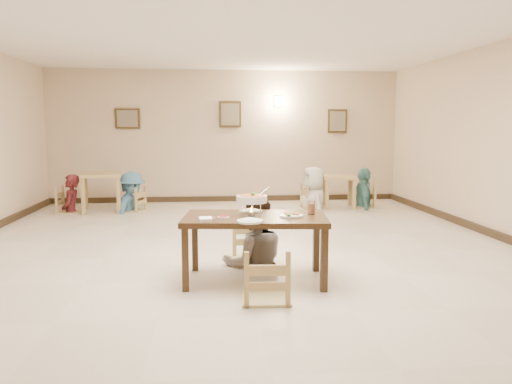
{
  "coord_description": "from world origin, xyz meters",
  "views": [
    {
      "loc": [
        -0.43,
        -6.53,
        1.68
      ],
      "look_at": [
        0.14,
        -0.74,
        0.94
      ],
      "focal_mm": 35.0,
      "sensor_mm": 36.0,
      "label": 1
    }
  ],
  "objects": [
    {
      "name": "floor",
      "position": [
        0.0,
        0.0,
        0.0
      ],
      "size": [
        10.0,
        10.0,
        0.0
      ],
      "primitive_type": "plane",
      "color": "beige",
      "rests_on": "ground"
    },
    {
      "name": "ceiling",
      "position": [
        0.0,
        0.0,
        3.0
      ],
      "size": [
        10.0,
        10.0,
        0.0
      ],
      "primitive_type": "plane",
      "color": "white",
      "rests_on": "wall_back"
    },
    {
      "name": "wall_back",
      "position": [
        0.0,
        5.0,
        1.5
      ],
      "size": [
        10.0,
        0.0,
        10.0
      ],
      "primitive_type": "plane",
      "rotation": [
        1.57,
        0.0,
        0.0
      ],
      "color": "beige",
      "rests_on": "floor"
    },
    {
      "name": "wall_front",
      "position": [
        0.0,
        -5.0,
        1.5
      ],
      "size": [
        10.0,
        0.0,
        10.0
      ],
      "primitive_type": "plane",
      "rotation": [
        -1.57,
        0.0,
        0.0
      ],
      "color": "beige",
      "rests_on": "floor"
    },
    {
      "name": "baseboard_back",
      "position": [
        0.0,
        4.97,
        0.06
      ],
      "size": [
        8.0,
        0.06,
        0.12
      ],
      "primitive_type": "cube",
      "color": "#2F2215",
      "rests_on": "floor"
    },
    {
      "name": "picture_a",
      "position": [
        -2.2,
        4.96,
        1.9
      ],
      "size": [
        0.55,
        0.04,
        0.45
      ],
      "color": "#392A12",
      "rests_on": "wall_back"
    },
    {
      "name": "picture_b",
      "position": [
        0.1,
        4.96,
        2.0
      ],
      "size": [
        0.5,
        0.04,
        0.6
      ],
      "color": "#392A12",
      "rests_on": "wall_back"
    },
    {
      "name": "picture_c",
      "position": [
        2.6,
        4.96,
        1.85
      ],
      "size": [
        0.45,
        0.04,
        0.55
      ],
      "color": "#392A12",
      "rests_on": "wall_back"
    },
    {
      "name": "wall_sconce",
      "position": [
        1.2,
        4.96,
        2.3
      ],
      "size": [
        0.16,
        0.05,
        0.22
      ],
      "primitive_type": "cube",
      "color": "#FFD88C",
      "rests_on": "wall_back"
    },
    {
      "name": "main_table",
      "position": [
        0.09,
        -1.17,
        0.65
      ],
      "size": [
        1.64,
        1.04,
        0.73
      ],
      "rotation": [
        0.0,
        0.0,
        -0.11
      ],
      "color": "#392513",
      "rests_on": "floor"
    },
    {
      "name": "chair_far",
      "position": [
        0.11,
        -0.39,
        0.51
      ],
      "size": [
        0.48,
        0.48,
        1.03
      ],
      "rotation": [
        0.0,
        0.0,
        0.02
      ],
      "color": "tan",
      "rests_on": "floor"
    },
    {
      "name": "chair_near",
      "position": [
        0.13,
        -1.81,
        0.5
      ],
      "size": [
        0.47,
        0.47,
        1.01
      ],
      "rotation": [
        0.0,
        0.0,
        3.09
      ],
      "color": "tan",
      "rests_on": "floor"
    },
    {
      "name": "main_diner",
      "position": [
        0.14,
        -0.5,
        0.84
      ],
      "size": [
        0.87,
        0.71,
        1.67
      ],
      "primitive_type": "imported",
      "rotation": [
        0.0,
        0.0,
        3.24
      ],
      "color": "gray",
      "rests_on": "floor"
    },
    {
      "name": "curry_warmer",
      "position": [
        0.05,
        -1.12,
        0.91
      ],
      "size": [
        0.38,
        0.34,
        0.31
      ],
      "color": "silver",
      "rests_on": "main_table"
    },
    {
      "name": "rice_plate_far",
      "position": [
        0.06,
        -0.9,
        0.74
      ],
      "size": [
        0.27,
        0.27,
        0.06
      ],
      "color": "white",
      "rests_on": "main_table"
    },
    {
      "name": "rice_plate_near",
      "position": [
        -0.0,
        -1.53,
        0.74
      ],
      "size": [
        0.27,
        0.27,
        0.06
      ],
      "color": "white",
      "rests_on": "main_table"
    },
    {
      "name": "fried_plate",
      "position": [
        0.47,
        -1.27,
        0.75
      ],
      "size": [
        0.26,
        0.26,
        0.06
      ],
      "color": "white",
      "rests_on": "main_table"
    },
    {
      "name": "chili_dish",
      "position": [
        -0.26,
        -1.27,
        0.74
      ],
      "size": [
        0.12,
        0.12,
        0.03
      ],
      "color": "white",
      "rests_on": "main_table"
    },
    {
      "name": "napkin_cutlery",
      "position": [
        -0.45,
        -1.4,
        0.74
      ],
      "size": [
        0.17,
        0.27,
        0.03
      ],
      "color": "white",
      "rests_on": "main_table"
    },
    {
      "name": "drink_glass",
      "position": [
        0.72,
        -1.12,
        0.8
      ],
      "size": [
        0.08,
        0.08,
        0.16
      ],
      "color": "white",
      "rests_on": "main_table"
    },
    {
      "name": "bg_table_left",
      "position": [
        -2.57,
        3.74,
        0.64
      ],
      "size": [
        0.91,
        0.91,
        0.78
      ],
      "rotation": [
        0.0,
        0.0,
        0.17
      ],
      "color": "tan",
      "rests_on": "floor"
    },
    {
      "name": "bg_table_right",
      "position": [
        2.35,
        3.81,
        0.55
      ],
      "size": [
        0.77,
        0.77,
        0.68
      ],
      "rotation": [
        0.0,
        0.0,
        -0.13
      ],
      "color": "tan",
      "rests_on": "floor"
    },
    {
      "name": "bg_chair_ll",
      "position": [
        -3.17,
        3.68,
        0.5
      ],
      "size": [
        0.47,
        0.47,
        1.01
      ],
      "rotation": [
        0.0,
        0.0,
        1.52
      ],
      "color": "tan",
      "rests_on": "floor"
    },
    {
      "name": "bg_chair_lr",
      "position": [
        -1.98,
        3.73,
        0.47
      ],
      "size": [
        0.44,
        0.44,
        0.95
      ],
      "rotation": [
        0.0,
        0.0,
        -1.95
      ],
      "color": "tan",
      "rests_on": "floor"
    },
    {
      "name": "bg_chair_rl",
      "position": [
        1.8,
        3.76,
        0.48
      ],
      "size": [
        0.45,
        0.45,
        0.96
      ],
      "rotation": [
        0.0,
        0.0,
        1.73
      ],
      "color": "tan",
      "rests_on": "floor"
    },
    {
      "name": "bg_chair_rr",
      "position": [
        2.91,
        3.82,
        0.53
      ],
      "size": [
        0.5,
        0.5,
        1.06
      ],
      "rotation": [
        0.0,
        0.0,
        -1.82
      ],
      "color": "tan",
      "rests_on": "floor"
    },
    {
      "name": "bg_diner_a",
      "position": [
        -3.17,
        3.68,
        0.77
      ],
      "size": [
        0.41,
        0.59,
        1.54
      ],
      "primitive_type": "imported",
      "rotation": [
        0.0,
        0.0,
        4.8
      ],
      "color": "#53191F",
      "rests_on": "floor"
    },
    {
      "name": "bg_diner_b",
      "position": [
        -1.98,
        3.73,
        0.81
      ],
      "size": [
        0.84,
        1.17,
        1.63
      ],
      "primitive_type": "imported",
      "rotation": [
        0.0,
        0.0,
        1.32
      ],
      "color": "teal",
      "rests_on": "floor"
    },
    {
      "name": "bg_diner_c",
      "position": [
        1.8,
        3.76,
        0.88
      ],
      "size": [
        0.68,
        0.93,
        1.76
      ],
      "primitive_type": "imported",
      "rotation": [
        0.0,
        0.0,
        4.86
      ],
      "color": "silver",
      "rests_on": "floor"
    },
    {
      "name": "bg_diner_d",
      "position": [
        2.91,
        3.82,
        0.85
      ],
      "size": [
        0.56,
        1.05,
        1.7
      ],
      "primitive_type": "imported",
      "rotation": [
        0.0,
        0.0,
        1.41
      ],
      "color": "teal",
      "rests_on": "floor"
    }
  ]
}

